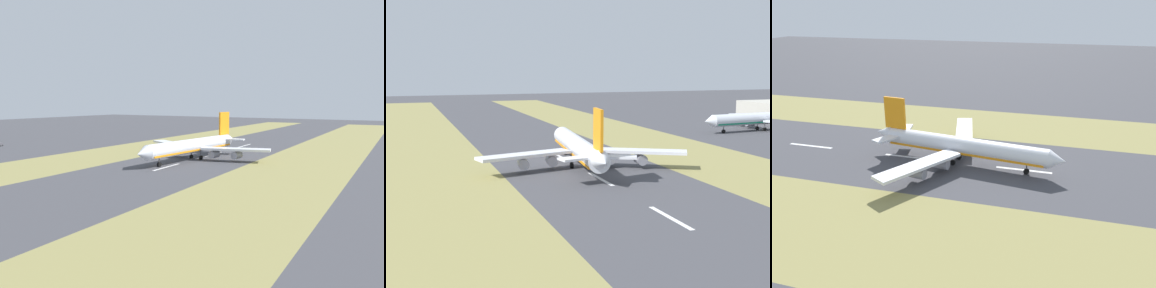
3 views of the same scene
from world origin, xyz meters
TOP-DOWN VIEW (x-y plane):
  - ground_plane at (0.00, 0.00)m, footprint 800.00×800.00m
  - grass_median_west at (-45.00, 0.00)m, footprint 40.00×600.00m
  - grass_median_east at (45.00, 0.00)m, footprint 40.00×600.00m
  - centreline_dash_near at (0.00, -61.47)m, footprint 1.20×18.00m
  - centreline_dash_mid at (0.00, -21.47)m, footprint 1.20×18.00m
  - centreline_dash_far at (0.00, 18.53)m, footprint 1.20×18.00m
  - airplane_main_jet at (-0.04, -3.36)m, footprint 63.64×67.16m

SIDE VIEW (x-z plane):
  - ground_plane at x=0.00m, z-range 0.00..0.00m
  - grass_median_west at x=-45.00m, z-range 0.00..0.01m
  - grass_median_east at x=45.00m, z-range 0.00..0.01m
  - centreline_dash_near at x=0.00m, z-range 0.00..0.01m
  - centreline_dash_mid at x=0.00m, z-range 0.00..0.01m
  - centreline_dash_far at x=0.00m, z-range 0.00..0.01m
  - airplane_main_jet at x=-0.04m, z-range -4.08..16.12m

